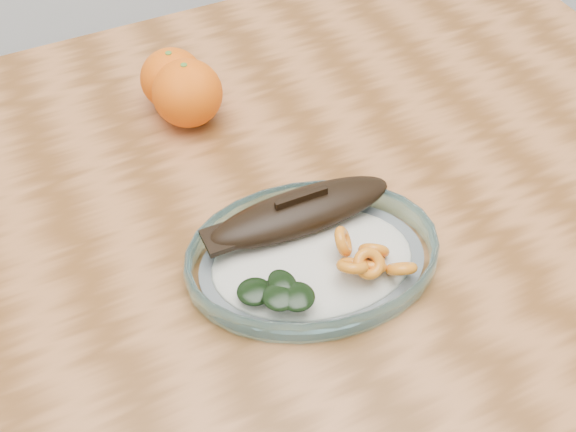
{
  "coord_description": "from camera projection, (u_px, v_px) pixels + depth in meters",
  "views": [
    {
      "loc": [
        -0.22,
        -0.55,
        1.35
      ],
      "look_at": [
        0.01,
        -0.07,
        0.77
      ],
      "focal_mm": 45.0,
      "sensor_mm": 36.0,
      "label": 1
    }
  ],
  "objects": [
    {
      "name": "orange_right",
      "position": [
        172.0,
        79.0,
        0.92
      ],
      "size": [
        0.08,
        0.08,
        0.08
      ],
      "primitive_type": "sphere",
      "color": "#F35604",
      "rests_on": "dining_table"
    },
    {
      "name": "plated_meal",
      "position": [
        312.0,
        254.0,
        0.75
      ],
      "size": [
        0.57,
        0.57,
        0.07
      ],
      "rotation": [
        0.0,
        0.0,
        -0.22
      ],
      "color": "white",
      "rests_on": "dining_table"
    },
    {
      "name": "orange_left",
      "position": [
        187.0,
        93.0,
        0.9
      ],
      "size": [
        0.09,
        0.09,
        0.09
      ],
      "primitive_type": "sphere",
      "color": "#F35604",
      "rests_on": "dining_table"
    },
    {
      "name": "dining_table",
      "position": [
        256.0,
        245.0,
        0.92
      ],
      "size": [
        1.2,
        0.8,
        0.75
      ],
      "color": "brown",
      "rests_on": "ground"
    }
  ]
}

